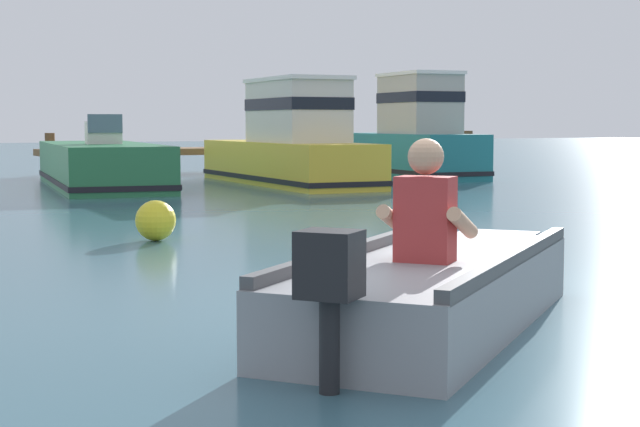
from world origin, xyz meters
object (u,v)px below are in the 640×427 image
(mooring_buoy, at_px, (156,220))
(moored_boat_green, at_px, (101,166))
(moored_boat_teal, at_px, (413,139))
(rowboat_with_person, at_px, (435,287))
(moored_boat_yellow, at_px, (290,146))

(mooring_buoy, bearing_deg, moored_boat_green, 77.96)
(moored_boat_teal, bearing_deg, rowboat_with_person, -122.67)
(rowboat_with_person, bearing_deg, moored_boat_teal, 57.33)
(rowboat_with_person, height_order, mooring_buoy, rowboat_with_person)
(moored_boat_yellow, distance_m, moored_boat_teal, 3.91)
(moored_boat_yellow, relative_size, mooring_buoy, 14.06)
(moored_boat_yellow, relative_size, moored_boat_teal, 1.23)
(rowboat_with_person, distance_m, moored_boat_green, 14.78)
(rowboat_with_person, xyz_separation_m, mooring_buoy, (-0.08, 5.24, -0.03))
(rowboat_with_person, xyz_separation_m, moored_boat_teal, (9.38, 14.63, 0.65))
(moored_boat_teal, bearing_deg, moored_boat_green, 179.83)
(moored_boat_teal, xyz_separation_m, mooring_buoy, (-9.46, -9.39, -0.68))
(moored_boat_green, distance_m, moored_boat_teal, 7.47)
(rowboat_with_person, height_order, moored_boat_teal, moored_boat_teal)
(moored_boat_yellow, bearing_deg, rowboat_with_person, -112.57)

